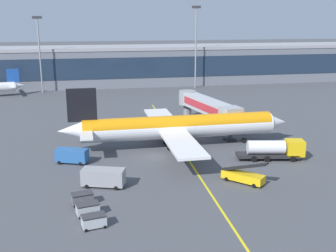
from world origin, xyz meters
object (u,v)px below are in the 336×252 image
at_px(lavatory_truck, 103,177).
at_px(crew_van, 71,155).
at_px(main_airliner, 178,127).
at_px(belt_loader, 243,176).
at_px(fuel_tanker, 275,149).
at_px(baggage_cart_0, 94,221).
at_px(baggage_cart_2, 82,198).
at_px(baggage_cart_1, 88,209).

bearing_deg(lavatory_truck, crew_van, 112.84).
bearing_deg(main_airliner, belt_loader, -73.06).
distance_m(fuel_tanker, crew_van, 32.77).
height_order(baggage_cart_0, baggage_cart_2, same).
xyz_separation_m(main_airliner, baggage_cart_1, (-16.03, -23.86, -2.98)).
xyz_separation_m(main_airliner, lavatory_truck, (-13.92, -15.51, -2.34)).
distance_m(crew_van, baggage_cart_2, 15.86).
relative_size(crew_van, baggage_cart_2, 1.87).
xyz_separation_m(belt_loader, baggage_cart_1, (-21.50, -5.92, -0.21)).
bearing_deg(crew_van, belt_loader, -28.58).
height_order(fuel_tanker, baggage_cart_0, fuel_tanker).
relative_size(crew_van, belt_loader, 0.91).
bearing_deg(lavatory_truck, belt_loader, -7.15).
distance_m(belt_loader, baggage_cart_2, 22.30).
bearing_deg(belt_loader, main_airliner, 106.94).
distance_m(main_airliner, baggage_cart_1, 28.90).
bearing_deg(fuel_tanker, baggage_cart_0, -149.54).
bearing_deg(fuel_tanker, lavatory_truck, -168.20).
height_order(main_airliner, crew_van, main_airliner).
height_order(crew_van, baggage_cart_1, crew_van).
xyz_separation_m(lavatory_truck, baggage_cart_2, (-2.73, -5.21, -0.64)).
relative_size(fuel_tanker, belt_loader, 1.86).
bearing_deg(main_airliner, baggage_cart_1, -123.90).
xyz_separation_m(main_airliner, belt_loader, (5.47, -17.94, -2.77)).
bearing_deg(main_airliner, baggage_cart_0, -119.71).
xyz_separation_m(fuel_tanker, crew_van, (-32.43, 4.71, -0.43)).
bearing_deg(baggage_cart_2, belt_loader, 7.16).
xyz_separation_m(main_airliner, crew_van, (-18.36, -4.96, -2.45)).
distance_m(baggage_cart_0, baggage_cart_2, 6.40).
relative_size(fuel_tanker, crew_van, 2.04).
relative_size(main_airliner, baggage_cart_0, 14.25).
bearing_deg(lavatory_truck, baggage_cart_0, -97.38).
relative_size(crew_van, baggage_cart_0, 1.87).
bearing_deg(baggage_cart_2, baggage_cart_1, -78.78).
bearing_deg(fuel_tanker, crew_van, 171.74).
distance_m(fuel_tanker, baggage_cart_2, 32.66).
bearing_deg(baggage_cart_2, fuel_tanker, 19.80).
distance_m(lavatory_truck, baggage_cart_0, 11.60).
xyz_separation_m(crew_van, belt_loader, (23.83, -12.98, -0.32)).
bearing_deg(main_airliner, lavatory_truck, -131.91).
distance_m(fuel_tanker, baggage_cart_0, 34.21).
relative_size(main_airliner, fuel_tanker, 3.73).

